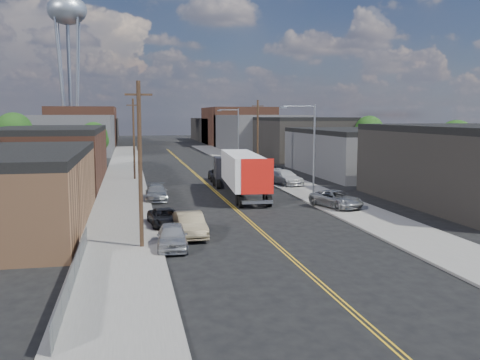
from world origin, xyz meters
name	(u,v)px	position (x,y,z in m)	size (l,w,h in m)	color
ground	(188,167)	(0.00, 60.00, 0.00)	(260.00, 260.00, 0.00)	black
centerline	(200,178)	(0.00, 45.00, 0.01)	(0.32, 120.00, 0.01)	gold
sidewalk_left	(124,180)	(-9.50, 45.00, 0.07)	(5.00, 140.00, 0.15)	slate
sidewalk_right	(273,176)	(9.50, 45.00, 0.07)	(5.00, 140.00, 0.15)	slate
warehouse_brown	(50,155)	(-18.00, 44.00, 3.30)	(12.00, 26.00, 6.60)	#4D2B1F
industrial_right_b	(359,151)	(22.00, 46.00, 3.05)	(14.00, 24.00, 6.10)	#353638
industrial_right_c	(300,138)	(22.00, 72.00, 3.80)	(14.00, 22.00, 7.60)	black
skyline_left_a	(74,134)	(-20.00, 95.00, 4.00)	(16.00, 30.00, 8.00)	#353638
skyline_right_a	(259,133)	(20.00, 95.00, 4.00)	(16.00, 30.00, 8.00)	#353638
skyline_left_b	(84,127)	(-20.00, 120.00, 5.00)	(16.00, 26.00, 10.00)	#4D2B1F
skyline_right_b	(237,126)	(20.00, 120.00, 5.00)	(16.00, 26.00, 10.00)	#4D2B1F
skyline_left_c	(89,130)	(-20.00, 140.00, 3.50)	(16.00, 40.00, 7.00)	black
skyline_right_c	(224,130)	(20.00, 140.00, 3.50)	(16.00, 40.00, 7.00)	black
water_tower	(67,16)	(-22.00, 110.00, 30.65)	(9.00, 9.00, 36.90)	gray
streetlight_near	(310,144)	(7.60, 25.00, 5.33)	(3.39, 0.25, 9.00)	gray
streetlight_far	(236,132)	(7.60, 60.00, 5.33)	(3.39, 0.25, 9.00)	gray
utility_pole_left_near	(140,164)	(-8.20, 10.00, 5.14)	(1.60, 0.26, 10.00)	black
utility_pole_left_far	(134,138)	(-8.20, 45.00, 5.14)	(1.60, 0.26, 10.00)	black
utility_pole_right	(258,136)	(8.20, 48.00, 5.14)	(1.60, 0.26, 10.00)	black
chainlink_fence	(74,272)	(-11.50, 3.50, 0.66)	(0.05, 16.00, 1.22)	slate
tree_left_mid	(14,134)	(-23.94, 55.00, 5.48)	(5.10, 5.04, 8.37)	black
tree_left_far	(94,138)	(-13.94, 62.00, 4.57)	(4.35, 4.20, 6.97)	black
tree_right_near	(456,141)	(30.06, 36.00, 4.87)	(4.60, 4.48, 7.44)	black
tree_right_far	(369,132)	(30.06, 60.00, 5.18)	(4.85, 4.76, 7.91)	black
semi_truck	(238,171)	(1.85, 30.06, 2.46)	(3.81, 16.67, 4.32)	silver
car_left_a	(172,236)	(-6.40, 9.62, 0.76)	(1.81, 4.49, 1.53)	#A4A7AA
car_left_b	(190,225)	(-5.00, 12.63, 0.80)	(1.70, 4.88, 1.61)	#807154
car_left_c	(165,218)	(-6.40, 16.21, 0.64)	(2.12, 4.59, 1.28)	black
car_left_d	(156,193)	(-6.40, 28.35, 0.73)	(2.03, 5.00, 1.45)	#939698
car_right_lot_a	(336,199)	(8.45, 20.47, 0.88)	(2.41, 5.22, 1.45)	gray
car_right_lot_b	(285,177)	(8.49, 36.00, 0.97)	(2.28, 5.62, 1.63)	#B7B7B7
car_right_lot_c	(279,170)	(10.35, 45.11, 0.81)	(1.56, 3.88, 1.32)	black
car_ahead_truck	(219,175)	(1.92, 42.00, 0.72)	(2.40, 5.21, 1.45)	black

